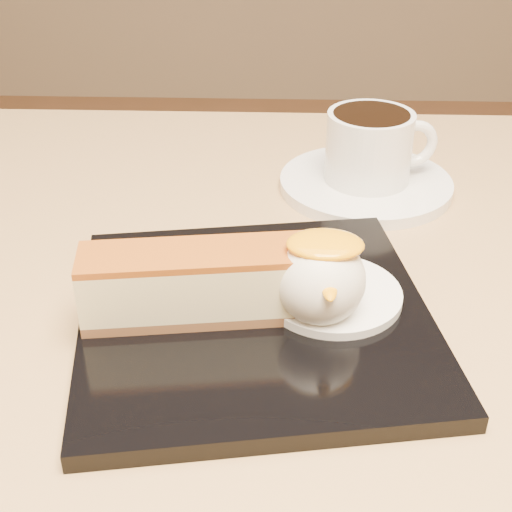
{
  "coord_description": "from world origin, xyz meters",
  "views": [
    {
      "loc": [
        -0.0,
        -0.35,
        1.0
      ],
      "look_at": [
        -0.02,
        0.03,
        0.76
      ],
      "focal_mm": 50.0,
      "sensor_mm": 36.0,
      "label": 1
    }
  ],
  "objects_px": {
    "coffee_cup": "(371,146)",
    "table": "(279,503)",
    "dessert_plate": "(255,317)",
    "cheesecake": "(198,283)",
    "saucer": "(365,184)",
    "ice_cream_scoop": "(320,280)"
  },
  "relations": [
    {
      "from": "coffee_cup",
      "to": "table",
      "type": "bearing_deg",
      "value": -120.75
    },
    {
      "from": "dessert_plate",
      "to": "cheesecake",
      "type": "bearing_deg",
      "value": -171.87
    },
    {
      "from": "table",
      "to": "saucer",
      "type": "xyz_separation_m",
      "value": [
        0.07,
        0.21,
        0.16
      ]
    },
    {
      "from": "dessert_plate",
      "to": "coffee_cup",
      "type": "height_order",
      "value": "coffee_cup"
    },
    {
      "from": "table",
      "to": "saucer",
      "type": "height_order",
      "value": "saucer"
    },
    {
      "from": "cheesecake",
      "to": "ice_cream_scoop",
      "type": "bearing_deg",
      "value": -7.62
    },
    {
      "from": "dessert_plate",
      "to": "coffee_cup",
      "type": "relative_size",
      "value": 2.25
    },
    {
      "from": "ice_cream_scoop",
      "to": "coffee_cup",
      "type": "height_order",
      "value": "coffee_cup"
    },
    {
      "from": "table",
      "to": "saucer",
      "type": "bearing_deg",
      "value": 71.58
    },
    {
      "from": "saucer",
      "to": "cheesecake",
      "type": "bearing_deg",
      "value": -121.28
    },
    {
      "from": "dessert_plate",
      "to": "ice_cream_scoop",
      "type": "relative_size",
      "value": 3.94
    },
    {
      "from": "saucer",
      "to": "coffee_cup",
      "type": "height_order",
      "value": "coffee_cup"
    },
    {
      "from": "coffee_cup",
      "to": "ice_cream_scoop",
      "type": "bearing_deg",
      "value": -115.97
    },
    {
      "from": "table",
      "to": "ice_cream_scoop",
      "type": "distance_m",
      "value": 0.2
    },
    {
      "from": "ice_cream_scoop",
      "to": "saucer",
      "type": "height_order",
      "value": "ice_cream_scoop"
    },
    {
      "from": "coffee_cup",
      "to": "cheesecake",
      "type": "bearing_deg",
      "value": -133.53
    },
    {
      "from": "ice_cream_scoop",
      "to": "saucer",
      "type": "relative_size",
      "value": 0.37
    },
    {
      "from": "saucer",
      "to": "coffee_cup",
      "type": "xyz_separation_m",
      "value": [
        0.0,
        0.0,
        0.04
      ]
    },
    {
      "from": "table",
      "to": "coffee_cup",
      "type": "height_order",
      "value": "coffee_cup"
    },
    {
      "from": "ice_cream_scoop",
      "to": "coffee_cup",
      "type": "xyz_separation_m",
      "value": [
        0.05,
        0.21,
        0.0
      ]
    },
    {
      "from": "dessert_plate",
      "to": "coffee_cup",
      "type": "distance_m",
      "value": 0.22
    },
    {
      "from": "dessert_plate",
      "to": "cheesecake",
      "type": "distance_m",
      "value": 0.05
    }
  ]
}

